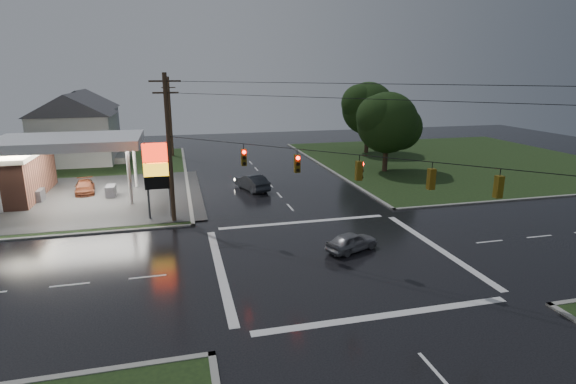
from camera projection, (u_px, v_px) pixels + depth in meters
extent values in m
plane|color=black|center=(335.00, 258.00, 27.50)|extent=(120.00, 120.00, 0.00)
cube|color=black|center=(7.00, 184.00, 45.72)|extent=(36.00, 36.00, 0.08)
cube|color=black|center=(456.00, 160.00, 58.00)|extent=(36.00, 36.00, 0.08)
cube|color=#2D2D2D|center=(51.00, 200.00, 39.63)|extent=(26.00, 18.00, 0.02)
cylinder|color=silver|center=(129.00, 176.00, 37.85)|extent=(0.30, 0.30, 5.00)
cylinder|color=silver|center=(20.00, 168.00, 41.11)|extent=(0.30, 0.30, 5.00)
cylinder|color=silver|center=(135.00, 163.00, 43.47)|extent=(0.30, 0.30, 5.00)
cube|color=silver|center=(69.00, 142.00, 38.79)|extent=(12.00, 8.00, 0.80)
cube|color=white|center=(69.00, 146.00, 38.89)|extent=(11.40, 7.40, 0.04)
cube|color=#59595E|center=(38.00, 196.00, 39.27)|extent=(0.80, 1.60, 1.10)
cube|color=#59595E|center=(111.00, 191.00, 40.69)|extent=(0.80, 1.60, 1.10)
cylinder|color=#59595E|center=(147.00, 182.00, 33.91)|extent=(0.16, 0.16, 6.00)
cylinder|color=#59595E|center=(169.00, 180.00, 34.28)|extent=(0.16, 0.16, 6.00)
cube|color=red|center=(156.00, 152.00, 33.53)|extent=(2.00, 0.35, 1.40)
cube|color=#F3AE19|center=(157.00, 169.00, 33.86)|extent=(2.00, 0.35, 1.00)
cube|color=black|center=(158.00, 182.00, 34.12)|extent=(2.00, 0.35, 1.00)
cylinder|color=#382619|center=(169.00, 150.00, 32.75)|extent=(0.32, 0.32, 11.00)
cube|color=#382619|center=(165.00, 81.00, 31.49)|extent=(2.20, 0.12, 0.12)
cube|color=#382619|center=(165.00, 93.00, 31.70)|extent=(1.80, 0.12, 0.12)
cylinder|color=#382619|center=(170.00, 117.00, 59.52)|extent=(0.32, 0.32, 10.50)
cube|color=#382619|center=(168.00, 81.00, 58.33)|extent=(2.20, 0.12, 0.12)
cube|color=#382619|center=(168.00, 88.00, 58.53)|extent=(1.80, 0.12, 0.12)
cube|color=#59470C|center=(244.00, 157.00, 29.39)|extent=(0.34, 0.34, 1.10)
cylinder|color=#FF0C07|center=(244.00, 152.00, 29.11)|extent=(0.22, 0.08, 0.22)
cube|color=#59470C|center=(297.00, 164.00, 27.40)|extent=(0.34, 0.34, 1.10)
cylinder|color=#FF0C07|center=(298.00, 158.00, 27.11)|extent=(0.22, 0.08, 0.22)
cube|color=#59470C|center=(359.00, 171.00, 25.40)|extent=(0.34, 0.34, 1.10)
cylinder|color=#FF0C07|center=(362.00, 164.00, 25.35)|extent=(0.08, 0.22, 0.22)
cube|color=#59470C|center=(431.00, 179.00, 23.40)|extent=(0.34, 0.34, 1.10)
cylinder|color=#FF0C07|center=(430.00, 171.00, 23.49)|extent=(0.22, 0.08, 0.22)
cube|color=#59470C|center=(499.00, 187.00, 21.80)|extent=(0.34, 0.34, 1.10)
cylinder|color=#FF0C07|center=(497.00, 178.00, 21.89)|extent=(0.22, 0.08, 0.22)
cube|color=silver|center=(76.00, 139.00, 55.51)|extent=(9.00, 8.00, 6.00)
cube|color=gray|center=(123.00, 158.00, 57.43)|extent=(1.60, 4.80, 0.80)
cube|color=silver|center=(85.00, 128.00, 66.52)|extent=(9.00, 8.00, 6.00)
cube|color=gray|center=(124.00, 144.00, 68.44)|extent=(1.60, 4.80, 0.80)
cylinder|color=black|center=(386.00, 150.00, 50.78)|extent=(0.56, 0.56, 5.04)
sphere|color=black|center=(387.00, 123.00, 49.99)|extent=(6.80, 6.80, 6.80)
sphere|color=black|center=(399.00, 128.00, 50.84)|extent=(5.10, 5.10, 5.10)
sphere|color=black|center=(378.00, 117.00, 49.11)|extent=(4.76, 4.76, 4.76)
cylinder|color=black|center=(367.00, 133.00, 62.66)|extent=(0.56, 0.56, 5.60)
sphere|color=black|center=(368.00, 109.00, 61.78)|extent=(7.20, 7.20, 7.20)
sphere|color=black|center=(379.00, 113.00, 62.67)|extent=(5.40, 5.40, 5.40)
sphere|color=black|center=(360.00, 103.00, 60.86)|extent=(5.04, 5.04, 5.04)
imported|color=#22252A|center=(252.00, 182.00, 43.23)|extent=(2.93, 4.88, 1.52)
imported|color=slate|center=(352.00, 241.00, 28.45)|extent=(3.85, 2.69, 1.22)
imported|color=#512312|center=(85.00, 187.00, 42.07)|extent=(2.25, 4.32, 1.20)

